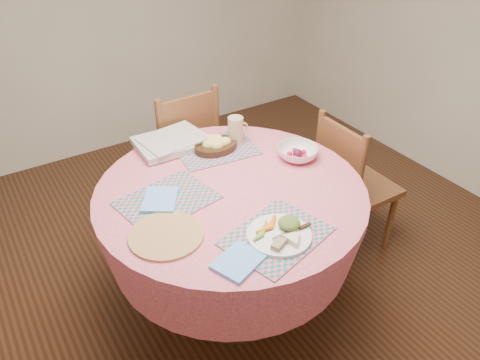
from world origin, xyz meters
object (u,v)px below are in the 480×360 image
object	(u,v)px
chair_right	(351,183)
wicker_trivet	(166,235)
fruit_bowl	(298,153)
dining_table	(231,222)
latte_mug	(236,130)
chair_back	(181,153)
bread_bowl	(216,144)
dinner_plate	(282,233)

from	to	relation	value
chair_right	wicker_trivet	distance (m)	1.27
chair_right	fruit_bowl	size ratio (longest dim) A/B	3.63
dining_table	latte_mug	xyz separation A→B (m)	(0.24, 0.34, 0.27)
wicker_trivet	latte_mug	distance (m)	0.80
chair_back	chair_right	bearing A→B (deg)	130.10
chair_right	fruit_bowl	bearing A→B (deg)	88.85
chair_back	fruit_bowl	bearing A→B (deg)	108.89
chair_right	dining_table	bearing A→B (deg)	93.10
bread_bowl	fruit_bowl	size ratio (longest dim) A/B	0.95
wicker_trivet	chair_right	bearing A→B (deg)	8.38
wicker_trivet	dinner_plate	world-z (taller)	dinner_plate
dining_table	dinner_plate	xyz separation A→B (m)	(-0.01, -0.39, 0.22)
bread_bowl	fruit_bowl	xyz separation A→B (m)	(0.30, -0.29, -0.01)
chair_back	dining_table	bearing A→B (deg)	78.98
bread_bowl	chair_back	bearing A→B (deg)	87.80
chair_right	chair_back	world-z (taller)	chair_back
dinner_plate	latte_mug	size ratio (longest dim) A/B	1.78
dinner_plate	bread_bowl	xyz separation A→B (m)	(0.12, 0.73, 0.01)
chair_back	bread_bowl	xyz separation A→B (m)	(-0.02, -0.48, 0.30)
wicker_trivet	latte_mug	bearing A→B (deg)	37.54
bread_bowl	dining_table	bearing A→B (deg)	-109.22
chair_right	latte_mug	size ratio (longest dim) A/B	6.06
wicker_trivet	bread_bowl	distance (m)	0.70
dinner_plate	wicker_trivet	bearing A→B (deg)	146.45
dining_table	latte_mug	world-z (taller)	latte_mug
dining_table	chair_right	size ratio (longest dim) A/B	1.42
chair_right	dinner_plate	distance (m)	0.99
latte_mug	fruit_bowl	distance (m)	0.35
dinner_plate	fruit_bowl	size ratio (longest dim) A/B	1.06
bread_bowl	latte_mug	size ratio (longest dim) A/B	1.59
chair_back	latte_mug	size ratio (longest dim) A/B	6.50
chair_back	fruit_bowl	xyz separation A→B (m)	(0.29, -0.77, 0.29)
dining_table	dinner_plate	distance (m)	0.45
chair_back	wicker_trivet	distance (m)	1.12
dining_table	latte_mug	size ratio (longest dim) A/B	8.58
wicker_trivet	bread_bowl	world-z (taller)	bread_bowl
chair_right	chair_back	distance (m)	1.04
latte_mug	fruit_bowl	bearing A→B (deg)	-58.73
chair_back	bread_bowl	size ratio (longest dim) A/B	4.09
dining_table	chair_right	bearing A→B (deg)	2.54
chair_right	bread_bowl	xyz separation A→B (m)	(-0.71, 0.30, 0.33)
wicker_trivet	fruit_bowl	world-z (taller)	fruit_bowl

